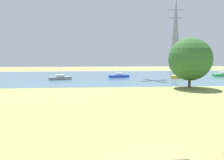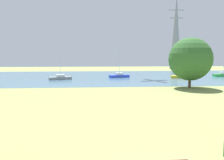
{
  "view_description": "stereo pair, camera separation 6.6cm",
  "coord_description": "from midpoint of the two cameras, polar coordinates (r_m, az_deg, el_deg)",
  "views": [
    {
      "loc": [
        -3.1,
        -9.05,
        5.26
      ],
      "look_at": [
        -0.58,
        20.22,
        2.21
      ],
      "focal_mm": 38.21,
      "sensor_mm": 36.0,
      "label": 1
    },
    {
      "loc": [
        -3.03,
        -9.05,
        5.26
      ],
      "look_at": [
        -0.58,
        20.22,
        2.21
      ],
      "focal_mm": 38.21,
      "sensor_mm": 36.0,
      "label": 2
    }
  ],
  "objects": [
    {
      "name": "sailboat_gray",
      "position": [
        53.04,
        -12.37,
        0.59
      ],
      "size": [
        5.03,
        2.98,
        6.51
      ],
      "color": "gray",
      "rests_on": "water_surface"
    },
    {
      "name": "sailboat_yellow",
      "position": [
        57.27,
        16.25,
        0.88
      ],
      "size": [
        5.03,
        2.74,
        6.73
      ],
      "color": "yellow",
      "rests_on": "water_surface"
    },
    {
      "name": "sailboat_green",
      "position": [
        65.82,
        24.91,
        1.17
      ],
      "size": [
        4.85,
        1.68,
        5.47
      ],
      "color": "green",
      "rests_on": "water_surface"
    },
    {
      "name": "sailboat_blue",
      "position": [
        56.81,
        1.65,
        1.08
      ],
      "size": [
        5.02,
        2.64,
        7.52
      ],
      "color": "blue",
      "rests_on": "water_surface"
    },
    {
      "name": "water_surface",
      "position": [
        59.36,
        -1.94,
        0.84
      ],
      "size": [
        140.0,
        40.0,
        0.02
      ],
      "primitive_type": "cube",
      "color": "slate",
      "rests_on": "ground"
    },
    {
      "name": "ground_plane",
      "position": [
        31.64,
        0.71,
        -3.65
      ],
      "size": [
        160.0,
        160.0,
        0.0
      ],
      "primitive_type": "plane",
      "color": "#8C9351"
    },
    {
      "name": "electricity_pylon",
      "position": [
        97.54,
        14.93,
        10.96
      ],
      "size": [
        6.4,
        4.4,
        28.29
      ],
      "color": "gray",
      "rests_on": "ground"
    },
    {
      "name": "tree_west_near",
      "position": [
        40.42,
        18.16,
        4.77
      ],
      "size": [
        6.93,
        6.93,
        8.13
      ],
      "color": "brown",
      "rests_on": "ground"
    }
  ]
}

